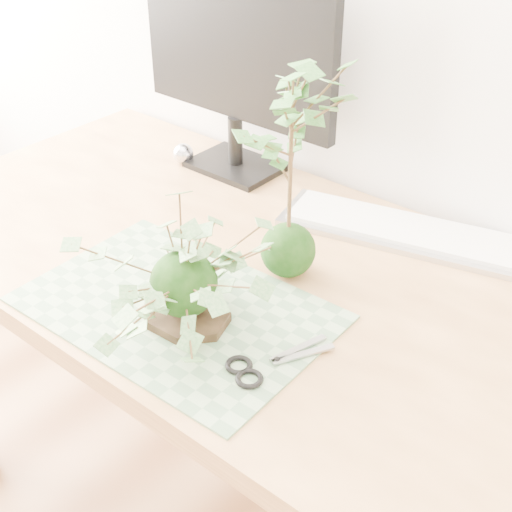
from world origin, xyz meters
name	(u,v)px	position (x,y,z in m)	size (l,w,h in m)	color
desk	(288,324)	(0.00, 1.23, 0.65)	(1.60, 0.70, 0.74)	tan
cutting_mat	(177,308)	(-0.10, 1.06, 0.74)	(0.48, 0.32, 0.00)	#537954
stone_dish	(186,315)	(-0.06, 1.05, 0.75)	(0.15, 0.15, 0.01)	black
ivy_kokedama	(182,257)	(-0.06, 1.05, 0.86)	(0.35, 0.35, 0.21)	black
maple_kokedama	(292,123)	(-0.02, 1.25, 1.01)	(0.25, 0.25, 0.39)	black
keyboard	(407,232)	(0.07, 1.49, 0.75)	(0.49, 0.25, 0.02)	#B1B1B3
monitor	(237,57)	(-0.36, 1.50, 0.98)	(0.48, 0.14, 0.42)	black
foil_ball	(183,154)	(-0.46, 1.44, 0.76)	(0.05, 0.05, 0.05)	white
scissors	(261,371)	(0.10, 1.03, 0.75)	(0.08, 0.17, 0.01)	#9A9A9B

